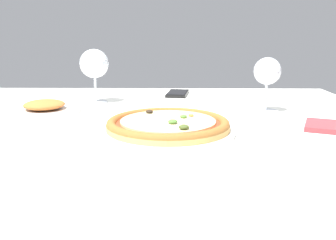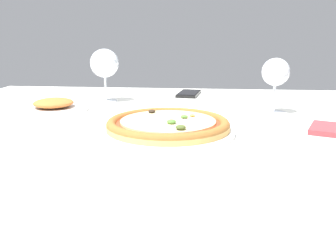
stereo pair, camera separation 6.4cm
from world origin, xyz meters
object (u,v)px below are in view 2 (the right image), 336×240
wine_glass_far_right (276,74)px  side_plate (54,106)px  pizza_plate (168,126)px  dining_table (145,153)px  wine_glass_far_left (104,64)px  cell_phone (189,94)px

wine_glass_far_right → side_plate: (-0.63, -0.02, -0.10)m
pizza_plate → wine_glass_far_right: wine_glass_far_right is taller
dining_table → wine_glass_far_right: (0.34, 0.15, 0.19)m
side_plate → wine_glass_far_left: bearing=53.6°
wine_glass_far_left → cell_phone: size_ratio=1.12×
side_plate → dining_table: bearing=-23.8°
dining_table → side_plate: side_plate is taller
wine_glass_far_left → wine_glass_far_right: 0.53m
side_plate → wine_glass_far_right: bearing=2.0°
pizza_plate → wine_glass_far_right: bearing=40.4°
pizza_plate → side_plate: bearing=149.1°
dining_table → wine_glass_far_right: bearing=23.6°
wine_glass_far_left → cell_phone: 0.33m
wine_glass_far_right → side_plate: wine_glass_far_right is taller
pizza_plate → wine_glass_far_left: 0.45m
wine_glass_far_right → wine_glass_far_left: bearing=165.6°
cell_phone → side_plate: (-0.38, -0.31, 0.01)m
dining_table → wine_glass_far_left: wine_glass_far_left is taller
cell_phone → side_plate: 0.49m
dining_table → wine_glass_far_left: (-0.17, 0.28, 0.20)m
wine_glass_far_right → side_plate: bearing=-178.0°
pizza_plate → wine_glass_far_left: size_ratio=1.77×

